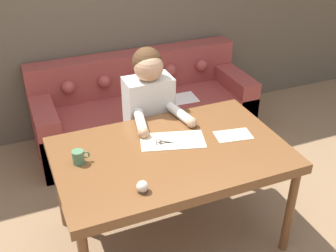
{
  "coord_description": "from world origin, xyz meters",
  "views": [
    {
      "loc": [
        -0.89,
        -2.08,
        2.34
      ],
      "look_at": [
        0.05,
        0.19,
        0.87
      ],
      "focal_mm": 45.0,
      "sensor_mm": 36.0,
      "label": 1
    }
  ],
  "objects_px": {
    "mug": "(79,157)",
    "dining_table": "(171,159)",
    "couch": "(143,110)",
    "scissors": "(167,143)",
    "person": "(150,120)",
    "pin_cushion": "(142,187)"
  },
  "relations": [
    {
      "from": "person",
      "to": "mug",
      "type": "distance_m",
      "value": 0.87
    },
    {
      "from": "mug",
      "to": "pin_cushion",
      "type": "distance_m",
      "value": 0.5
    },
    {
      "from": "couch",
      "to": "mug",
      "type": "distance_m",
      "value": 1.66
    },
    {
      "from": "scissors",
      "to": "mug",
      "type": "relative_size",
      "value": 2.11
    },
    {
      "from": "dining_table",
      "to": "couch",
      "type": "height_order",
      "value": "couch"
    },
    {
      "from": "dining_table",
      "to": "person",
      "type": "height_order",
      "value": "person"
    },
    {
      "from": "pin_cushion",
      "to": "person",
      "type": "bearing_deg",
      "value": 67.56
    },
    {
      "from": "dining_table",
      "to": "couch",
      "type": "bearing_deg",
      "value": 78.35
    },
    {
      "from": "couch",
      "to": "scissors",
      "type": "xyz_separation_m",
      "value": [
        -0.28,
        -1.31,
        0.47
      ]
    },
    {
      "from": "scissors",
      "to": "dining_table",
      "type": "bearing_deg",
      "value": -96.26
    },
    {
      "from": "dining_table",
      "to": "pin_cushion",
      "type": "xyz_separation_m",
      "value": [
        -0.32,
        -0.32,
        0.1
      ]
    },
    {
      "from": "mug",
      "to": "pin_cushion",
      "type": "bearing_deg",
      "value": -56.47
    },
    {
      "from": "mug",
      "to": "pin_cushion",
      "type": "xyz_separation_m",
      "value": [
        0.28,
        -0.42,
        -0.01
      ]
    },
    {
      "from": "couch",
      "to": "mug",
      "type": "height_order",
      "value": "mug"
    },
    {
      "from": "person",
      "to": "couch",
      "type": "bearing_deg",
      "value": 74.67
    },
    {
      "from": "couch",
      "to": "scissors",
      "type": "bearing_deg",
      "value": -102.03
    },
    {
      "from": "mug",
      "to": "dining_table",
      "type": "bearing_deg",
      "value": -9.07
    },
    {
      "from": "couch",
      "to": "dining_table",
      "type": "bearing_deg",
      "value": -101.65
    },
    {
      "from": "dining_table",
      "to": "couch",
      "type": "distance_m",
      "value": 1.49
    },
    {
      "from": "person",
      "to": "scissors",
      "type": "relative_size",
      "value": 5.28
    },
    {
      "from": "person",
      "to": "mug",
      "type": "xyz_separation_m",
      "value": [
        -0.67,
        -0.53,
        0.16
      ]
    },
    {
      "from": "pin_cushion",
      "to": "mug",
      "type": "bearing_deg",
      "value": 123.53
    }
  ]
}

